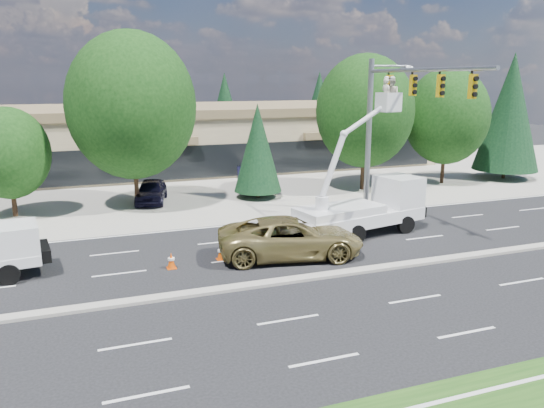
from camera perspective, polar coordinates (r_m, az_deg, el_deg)
name	(u,v)px	position (r m, az deg, el deg)	size (l,w,h in m)	color
ground	(258,286)	(20.93, -1.50, -8.78)	(140.00, 140.00, 0.00)	black
concrete_apron	(172,188)	(39.67, -10.69, 1.65)	(140.00, 22.00, 0.01)	#9C998E
road_median	(258,284)	(20.90, -1.50, -8.63)	(120.00, 0.55, 0.12)	#9C998E
strip_mall	(152,137)	(49.02, -12.78, 7.09)	(50.40, 15.40, 5.50)	tan
tree_front_c	(9,153)	(33.89, -26.48, 4.91)	(4.60, 4.60, 6.38)	#332114
tree_front_d	(132,106)	(33.59, -14.85, 10.19)	(7.74, 7.74, 10.75)	#332114
tree_front_e	(258,148)	(35.48, -1.55, 6.06)	(3.21, 3.21, 6.32)	#332114
tree_front_f	(365,111)	(38.54, 9.96, 9.80)	(6.94, 6.94, 9.63)	#332114
tree_front_g	(447,116)	(42.48, 18.26, 8.95)	(6.30, 6.30, 8.75)	#332114
tree_front_h	(510,112)	(46.40, 24.21, 9.01)	(5.02, 5.02, 9.90)	#332114
tree_back_b	(98,99)	(60.48, -18.25, 10.67)	(5.45, 5.45, 10.74)	#332114
tree_back_c	(225,108)	(62.60, -5.08, 10.27)	(4.35, 4.35, 8.57)	#332114
tree_back_d	(319,105)	(66.70, 5.10, 10.55)	(4.45, 4.45, 8.78)	#332114
signal_mast	(390,113)	(30.18, 12.59, 9.56)	(2.76, 10.16, 9.00)	gray
bucket_truck	(367,202)	(27.75, 10.23, 0.23)	(7.69, 3.64, 8.00)	white
traffic_cone_a	(12,272)	(23.82, -26.16, -6.54)	(0.40, 0.40, 0.70)	#DB4806
traffic_cone_b	(171,261)	(23.03, -10.78, -6.01)	(0.40, 0.40, 0.70)	#DB4806
traffic_cone_c	(221,252)	(23.80, -5.51, -5.20)	(0.40, 0.40, 0.70)	#DB4806
minivan	(291,238)	(23.91, 2.02, -3.62)	(3.01, 6.52, 1.81)	olive
parked_car_west	(151,191)	(35.37, -12.87, 1.37)	(1.78, 4.42, 1.51)	black
parked_car_east	(249,178)	(38.73, -2.47, 2.81)	(1.73, 4.95, 1.63)	black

